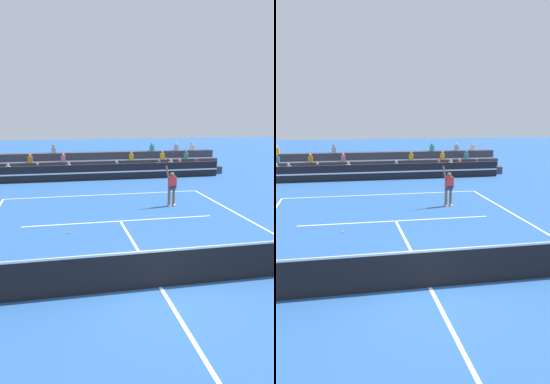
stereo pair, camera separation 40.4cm
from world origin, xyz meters
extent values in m
plane|color=#285699|center=(0.00, 0.00, 0.00)|extent=(120.00, 120.00, 0.00)
cube|color=white|center=(0.00, 11.90, 0.00)|extent=(11.00, 0.10, 0.01)
cube|color=white|center=(0.00, 6.43, 0.00)|extent=(8.25, 0.10, 0.01)
cube|color=white|center=(0.00, 0.00, 0.00)|extent=(0.10, 12.85, 0.01)
cube|color=black|center=(0.00, 0.00, 0.50)|extent=(11.90, 0.02, 1.00)
cube|color=white|center=(0.00, 0.00, 1.03)|extent=(11.90, 0.04, 0.06)
cube|color=black|center=(0.00, 16.85, 0.55)|extent=(18.00, 0.24, 1.10)
cube|color=white|center=(0.00, 16.72, 0.55)|extent=(18.00, 0.02, 0.10)
cube|color=#383D4C|center=(0.00, 18.13, 0.28)|extent=(19.75, 0.95, 0.55)
cube|color=silver|center=(-5.87, 17.96, 0.77)|extent=(0.32, 0.22, 0.44)
sphere|color=tan|center=(-5.87, 17.96, 1.09)|extent=(0.18, 0.18, 0.18)
cube|color=#338C4C|center=(1.69, 17.96, 0.77)|extent=(0.32, 0.22, 0.44)
sphere|color=beige|center=(1.69, 17.96, 1.09)|extent=(0.18, 0.18, 0.18)
cube|color=black|center=(-3.92, 17.96, 0.77)|extent=(0.32, 0.22, 0.44)
sphere|color=tan|center=(-3.92, 17.96, 1.09)|extent=(0.18, 0.18, 0.18)
cube|color=silver|center=(-1.77, 17.96, 0.77)|extent=(0.32, 0.22, 0.44)
sphere|color=tan|center=(-1.77, 17.96, 1.09)|extent=(0.18, 0.18, 0.18)
cube|color=teal|center=(4.89, 17.96, 0.77)|extent=(0.32, 0.22, 0.44)
sphere|color=#9E7051|center=(4.89, 17.96, 1.09)|extent=(0.18, 0.18, 0.18)
cube|color=red|center=(6.52, 17.96, 0.77)|extent=(0.32, 0.22, 0.44)
sphere|color=tan|center=(6.52, 17.96, 1.09)|extent=(0.18, 0.18, 0.18)
cube|color=silver|center=(5.83, 17.96, 0.77)|extent=(0.32, 0.22, 0.44)
sphere|color=beige|center=(5.83, 17.96, 1.09)|extent=(0.18, 0.18, 0.18)
cube|color=purple|center=(7.84, 17.96, 0.77)|extent=(0.32, 0.22, 0.44)
sphere|color=brown|center=(7.84, 17.96, 1.09)|extent=(0.18, 0.18, 0.18)
cube|color=#383D4C|center=(0.00, 19.08, 0.55)|extent=(19.75, 0.95, 1.10)
cube|color=teal|center=(7.37, 18.91, 1.32)|extent=(0.32, 0.22, 0.44)
sphere|color=#9E7051|center=(7.37, 18.91, 1.64)|extent=(0.18, 0.18, 0.18)
cube|color=orange|center=(-4.44, 18.91, 1.32)|extent=(0.32, 0.22, 0.44)
sphere|color=tan|center=(-4.44, 18.91, 1.64)|extent=(0.18, 0.18, 0.18)
cube|color=yellow|center=(2.98, 18.91, 1.32)|extent=(0.32, 0.22, 0.44)
sphere|color=tan|center=(2.98, 18.91, 1.64)|extent=(0.18, 0.18, 0.18)
cube|color=yellow|center=(5.43, 18.91, 1.32)|extent=(0.32, 0.22, 0.44)
sphere|color=tan|center=(5.43, 18.91, 1.64)|extent=(0.18, 0.18, 0.18)
cube|color=pink|center=(-2.10, 18.91, 1.32)|extent=(0.32, 0.22, 0.44)
sphere|color=tan|center=(-2.10, 18.91, 1.64)|extent=(0.18, 0.18, 0.18)
cube|color=#383D4C|center=(0.00, 20.03, 0.83)|extent=(19.75, 0.95, 1.65)
cube|color=silver|center=(8.19, 19.86, 1.87)|extent=(0.32, 0.22, 0.44)
sphere|color=tan|center=(8.19, 19.86, 2.19)|extent=(0.18, 0.18, 0.18)
cube|color=#B2B2B7|center=(6.85, 19.86, 1.87)|extent=(0.32, 0.22, 0.44)
sphere|color=beige|center=(6.85, 19.86, 2.19)|extent=(0.18, 0.18, 0.18)
cube|color=#B2B2B7|center=(-2.77, 19.86, 1.87)|extent=(0.32, 0.22, 0.44)
sphere|color=brown|center=(-2.77, 19.86, 2.19)|extent=(0.18, 0.18, 0.18)
cube|color=teal|center=(4.83, 19.86, 1.87)|extent=(0.32, 0.22, 0.44)
sphere|color=brown|center=(4.83, 19.86, 2.19)|extent=(0.18, 0.18, 0.18)
cylinder|color=brown|center=(3.08, 8.57, 0.45)|extent=(0.14, 0.14, 0.90)
cylinder|color=brown|center=(2.85, 8.59, 0.45)|extent=(0.14, 0.14, 0.90)
cube|color=navy|center=(2.98, 8.56, 0.94)|extent=(0.36, 0.28, 0.20)
cube|color=red|center=(2.98, 8.56, 1.24)|extent=(0.40, 0.29, 0.56)
sphere|color=brown|center=(2.98, 8.56, 1.60)|extent=(0.22, 0.22, 0.22)
cube|color=white|center=(3.09, 8.53, 0.04)|extent=(0.19, 0.28, 0.09)
cube|color=white|center=(2.86, 8.55, 0.04)|extent=(0.19, 0.28, 0.09)
cylinder|color=brown|center=(3.21, 8.63, 1.18)|extent=(0.09, 0.09, 0.56)
cylinder|color=brown|center=(2.71, 8.49, 1.75)|extent=(0.23, 0.14, 0.61)
cylinder|color=black|center=(2.63, 8.47, 2.15)|extent=(0.08, 0.05, 0.22)
torus|color=#B21E1E|center=(2.59, 8.46, 2.32)|extent=(0.36, 0.13, 0.36)
sphere|color=#C6DB33|center=(-2.26, 5.18, 0.03)|extent=(0.07, 0.07, 0.07)
camera|label=1|loc=(-2.56, -8.91, 4.54)|focal=35.00mm
camera|label=2|loc=(-2.16, -8.99, 4.54)|focal=35.00mm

